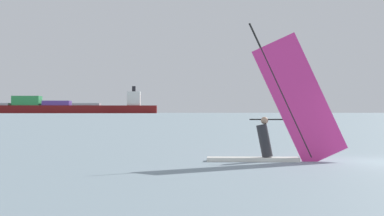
% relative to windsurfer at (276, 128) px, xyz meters
% --- Properties ---
extents(windsurfer, '(4.21, 1.04, 4.33)m').
position_rel_windsurfer_xyz_m(windsurfer, '(0.00, 0.00, 0.00)').
color(windsurfer, white).
rests_on(windsurfer, ground_plane).
extents(cargo_ship, '(211.55, 37.61, 29.78)m').
position_rel_windsurfer_xyz_m(cargo_ship, '(-76.63, 675.61, 5.77)').
color(cargo_ship, maroon).
rests_on(cargo_ship, ground_plane).
extents(distant_headland, '(899.70, 432.71, 32.87)m').
position_rel_windsurfer_xyz_m(distant_headland, '(-139.93, 1556.57, 15.42)').
color(distant_headland, '#60665B').
rests_on(distant_headland, ground_plane).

